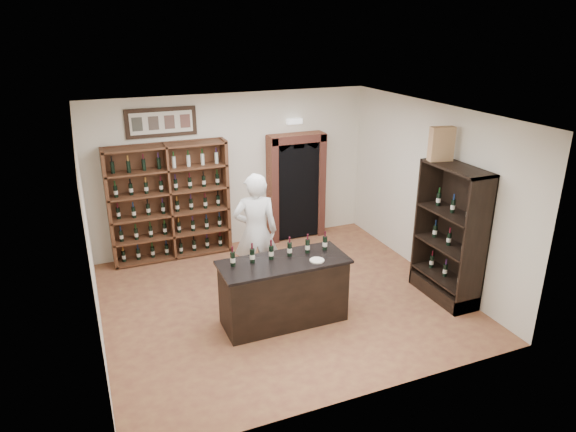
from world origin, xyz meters
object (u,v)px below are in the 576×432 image
Objects in this scene: counter_bottle_0 at (233,259)px; wine_crate at (441,144)px; wine_shelf at (169,202)px; shopkeeper at (256,232)px; tasting_counter at (284,292)px; side_cabinet at (449,254)px.

wine_crate is (3.37, -0.05, 1.36)m from counter_bottle_0.
wine_shelf reaches higher than shopkeeper.
side_cabinet is (2.72, -0.30, 0.26)m from tasting_counter.
wine_crate reaches higher than shopkeeper.
tasting_counter is 3.30m from wine_crate.
shopkeeper is (-0.02, 1.17, 0.51)m from tasting_counter.
side_cabinet reaches higher than counter_bottle_0.
side_cabinet is 3.13m from shopkeeper.
counter_bottle_0 is at bearing 69.89° from shopkeeper.
side_cabinet is 1.10× the size of shopkeeper.
wine_shelf is at bearing -44.98° from shopkeeper.
tasting_counter is 0.85× the size of side_cabinet.
counter_bottle_0 is at bearing -82.30° from wine_shelf.
wine_shelf is 1.00× the size of side_cabinet.
side_cabinet is at bearing -67.58° from wine_crate.
shopkeeper is (-2.75, 1.47, 0.25)m from side_cabinet.
counter_bottle_0 is 3.49m from side_cabinet.
shopkeeper is 3.24m from wine_crate.
counter_bottle_0 is at bearing 170.21° from tasting_counter.
wine_crate reaches higher than counter_bottle_0.
side_cabinet is at bearing -40.21° from wine_shelf.
counter_bottle_0 is at bearing 172.98° from side_cabinet.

